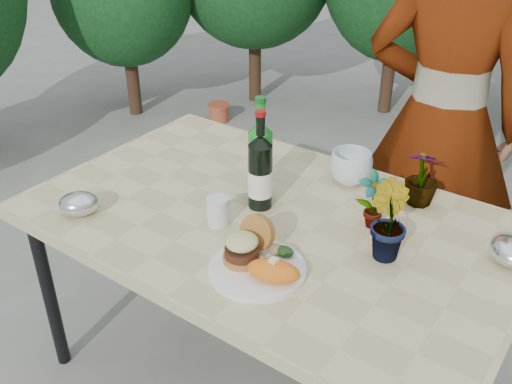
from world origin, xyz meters
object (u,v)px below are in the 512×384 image
Objects in this scene: dinner_plate at (257,270)px; person at (442,123)px; patio_table at (270,230)px; wine_bottle at (260,173)px.

person is at bearing 82.58° from dinner_plate.
patio_table is 5.71× the size of dinner_plate.
dinner_plate is 0.81× the size of wine_bottle.
wine_bottle is at bearing 124.25° from dinner_plate.
wine_bottle reaches higher than patio_table.
wine_bottle is 0.20× the size of person.
patio_table is 4.64× the size of wine_bottle.
patio_table is 0.91× the size of person.
person reaches higher than wine_bottle.
patio_table is 0.85m from person.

